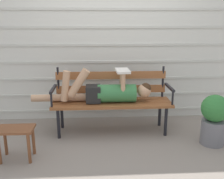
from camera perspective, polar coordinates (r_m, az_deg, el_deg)
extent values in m
plane|color=gray|center=(3.68, 0.11, -9.94)|extent=(12.00, 12.00, 0.00)
cube|color=beige|center=(4.06, -0.48, 9.85)|extent=(4.86, 0.06, 2.37)
cube|color=#B7B7AD|center=(4.26, -0.43, -4.47)|extent=(4.86, 0.02, 0.04)
cube|color=#B7B7AD|center=(4.18, -0.44, -1.06)|extent=(4.86, 0.02, 0.04)
cube|color=#B7B7AD|center=(4.11, -0.44, 2.47)|extent=(4.86, 0.02, 0.04)
cube|color=#B7B7AD|center=(4.06, -0.45, 6.10)|extent=(4.86, 0.02, 0.04)
cube|color=#B7B7AD|center=(4.03, -0.46, 9.80)|extent=(4.86, 0.02, 0.04)
cube|color=#B7B7AD|center=(4.01, -0.47, 13.55)|extent=(4.86, 0.02, 0.04)
cube|color=#B7B7AD|center=(4.01, -0.48, 17.31)|extent=(4.86, 0.02, 0.04)
cube|color=brown|center=(3.49, 0.14, -3.79)|extent=(1.66, 0.14, 0.04)
cube|color=brown|center=(3.63, 0.00, -3.02)|extent=(1.66, 0.14, 0.04)
cube|color=brown|center=(3.78, -0.13, -2.30)|extent=(1.66, 0.14, 0.04)
cube|color=brown|center=(3.81, -0.19, 0.08)|extent=(1.59, 0.05, 0.11)
cube|color=brown|center=(3.76, -0.19, 3.15)|extent=(1.59, 0.05, 0.11)
cylinder|color=black|center=(3.82, -11.73, 1.42)|extent=(0.03, 0.03, 0.46)
cylinder|color=black|center=(3.89, 11.11, 1.72)|extent=(0.03, 0.03, 0.46)
cylinder|color=black|center=(3.58, -11.69, -7.44)|extent=(0.04, 0.04, 0.41)
cylinder|color=black|center=(3.66, 11.75, -6.93)|extent=(0.04, 0.04, 0.41)
cylinder|color=black|center=(3.91, -10.97, -5.46)|extent=(0.04, 0.04, 0.41)
cylinder|color=black|center=(3.98, 10.46, -5.04)|extent=(0.04, 0.04, 0.41)
cube|color=black|center=(3.62, -12.85, 0.12)|extent=(0.04, 0.43, 0.03)
cylinder|color=black|center=(3.48, -13.21, -2.23)|extent=(0.03, 0.03, 0.20)
cube|color=black|center=(3.70, 12.54, 0.48)|extent=(0.04, 0.43, 0.03)
cylinder|color=black|center=(3.57, 13.20, -1.79)|extent=(0.03, 0.03, 0.20)
cylinder|color=#33703D|center=(3.60, 1.03, -0.84)|extent=(0.53, 0.25, 0.25)
cube|color=black|center=(3.59, -4.14, -0.92)|extent=(0.20, 0.24, 0.22)
sphere|color=tan|center=(3.64, 7.08, -0.28)|extent=(0.19, 0.19, 0.19)
sphere|color=#382314|center=(3.63, 7.41, 0.23)|extent=(0.16, 0.16, 0.16)
cylinder|color=tan|center=(3.49, -7.38, 1.47)|extent=(0.32, 0.11, 0.40)
cylinder|color=tan|center=(3.52, -10.23, 0.75)|extent=(0.15, 0.09, 0.42)
cylinder|color=tan|center=(3.70, -11.42, -1.79)|extent=(0.78, 0.10, 0.10)
cylinder|color=tan|center=(3.49, 2.44, 1.21)|extent=(0.06, 0.06, 0.30)
cylinder|color=tan|center=(3.64, 2.20, 1.81)|extent=(0.06, 0.06, 0.30)
cube|color=silver|center=(3.53, 2.34, 4.14)|extent=(0.20, 0.27, 0.05)
cube|color=brown|center=(3.14, -20.53, -8.19)|extent=(0.41, 0.26, 0.03)
cylinder|color=brown|center=(3.09, -17.80, -12.30)|extent=(0.04, 0.04, 0.35)
cylinder|color=brown|center=(3.36, -22.42, -10.43)|extent=(0.04, 0.04, 0.35)
cylinder|color=brown|center=(3.27, -16.91, -10.64)|extent=(0.04, 0.04, 0.35)
cylinder|color=slate|center=(3.62, 21.25, -8.74)|extent=(0.30, 0.30, 0.32)
sphere|color=#2D7033|center=(3.51, 21.75, -3.88)|extent=(0.35, 0.35, 0.35)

